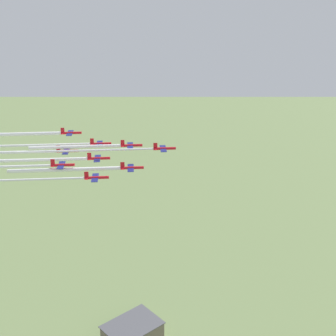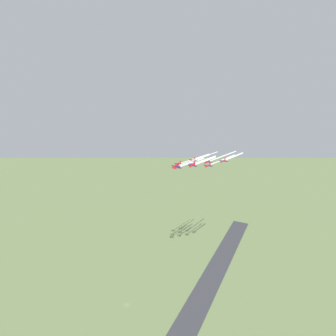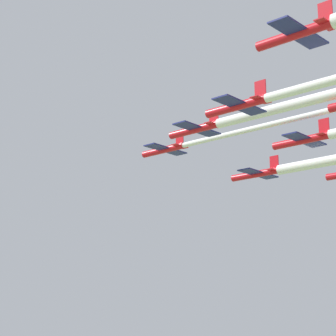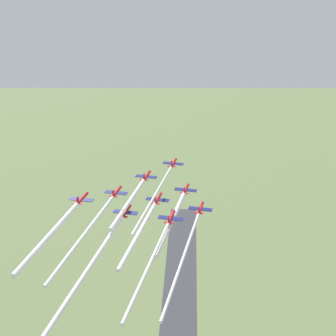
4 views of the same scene
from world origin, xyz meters
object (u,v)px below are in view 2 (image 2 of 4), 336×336
Objects in this scene: jet_7 at (207,162)px; jet_6 at (223,161)px; jet_8 at (193,160)px; jet_2 at (177,168)px; jet_3 at (208,166)px; jet_4 at (193,164)px; jet_5 at (178,164)px; jet_0 at (176,166)px; jet_1 at (192,166)px.

jet_6 is at bearing 180.00° from jet_7.
jet_2 is at bearing 90.00° from jet_8.
jet_4 is (-8.09, -11.02, -0.96)m from jet_3.
jet_5 is at bearing 0.00° from jet_3.
jet_8 is at bearing -78.91° from jet_0.
jet_0 reaches higher than jet_7.
jet_3 is at bearing -180.00° from jet_4.
jet_2 is 1.00× the size of jet_8.
jet_5 is at bearing 29.54° from jet_7.
jet_3 is (2.78, 23.40, 2.26)m from jet_2.
jet_3 is 1.00× the size of jet_4.
jet_2 is 36.19m from jet_6.
jet_8 is (-32.14, 15.13, -2.63)m from jet_0.
jet_0 is at bearing 120.47° from jet_2.
jet_4 is 23.82m from jet_6.
jet_7 is (2.78, 23.40, 2.45)m from jet_5.
jet_2 is 23.68m from jet_3.
jet_5 is 13.65m from jet_8.
jet_2 is at bearing 59.53° from jet_7.
jet_6 reaches higher than jet_7.
jet_3 is at bearing 59.53° from jet_6.
jet_7 reaches higher than jet_4.
jet_3 is at bearing 120.47° from jet_7.
jet_0 is at bearing 101.09° from jet_8.
jet_5 is 1.00× the size of jet_7.
jet_7 is at bearing -120.47° from jet_4.
jet_3 is at bearing 150.46° from jet_8.
jet_6 is at bearing -120.47° from jet_3.
jet_1 reaches higher than jet_3.
jet_2 is at bearing 59.53° from jet_4.
jet_2 is 1.00× the size of jet_7.
jet_6 is 13.94m from jet_7.
jet_8 is at bearing 0.00° from jet_7.
jet_3 reaches higher than jet_5.
jet_6 reaches higher than jet_0.
jet_7 is at bearing -0.00° from jet_6.
jet_1 is at bearing 120.47° from jet_8.
jet_2 is 1.00× the size of jet_6.
jet_0 is 40.44m from jet_6.
jet_0 is at bearing 78.91° from jet_7.
jet_5 is (-13.41, 1.37, -0.44)m from jet_2.
jet_0 is 1.00× the size of jet_3.
jet_6 is (-2.54, 35.79, 4.72)m from jet_2.
jet_3 is at bearing 180.00° from jet_5.
jet_6 is (2.78, 23.40, 3.42)m from jet_4.
jet_3 is 13.70m from jet_4.
jet_3 is 1.00× the size of jet_8.
jet_0 is at bearing 59.53° from jet_6.
jet_0 is 27.38m from jet_5.
jet_7 is at bearing -150.46° from jet_5.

